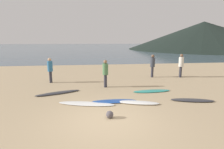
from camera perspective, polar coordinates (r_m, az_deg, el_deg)
The scene contains 14 objects.
ground_plane at distance 16.33m, azimuth -4.95°, elevation 0.50°, with size 120.00×120.00×0.20m, color tan.
ocean_water at distance 70.81m, azimuth -6.64°, elevation 8.71°, with size 140.00×100.00×0.01m, color #475B6B.
headland_hill at distance 60.01m, azimuth 27.05°, elevation 11.00°, with size 43.62×43.62×8.00m, color black.
surfboard_0 at distance 10.21m, azimuth -16.81°, elevation -5.61°, with size 2.37×0.46×0.09m, color #333338.
surfboard_1 at distance 8.31m, azimuth -8.20°, elevation -9.18°, with size 2.61×0.56×0.06m, color white.
surfboard_2 at distance 8.51m, azimuth 0.65°, elevation -8.51°, with size 2.15×0.52×0.08m, color #1E479E.
surfboard_3 at distance 8.40m, azimuth 8.32°, elevation -8.83°, with size 1.93×0.48×0.10m, color white.
surfboard_4 at distance 10.38m, azimuth 12.56°, elevation -5.16°, with size 2.15×0.55×0.07m, color teal.
surfboard_5 at distance 9.44m, azimuth 24.25°, elevation -7.47°, with size 2.02×0.46×0.09m, color #333338.
person_0 at distance 10.87m, azimuth -2.13°, elevation 1.06°, with size 0.34×0.34×1.69m.
person_1 at distance 14.75m, azimuth 21.17°, elevation 3.25°, with size 0.37×0.37×1.81m.
person_2 at distance 12.73m, azimuth -19.14°, elevation 1.91°, with size 0.34×0.34×1.69m.
person_3 at distance 14.15m, azimuth 12.79°, elevation 3.31°, with size 0.36×0.36×1.76m.
beach_rock_near at distance 6.85m, azimuth -0.74°, elevation -12.64°, with size 0.28×0.28×0.28m, color #534C51.
Camera 1 is at (-0.55, -6.04, 2.90)m, focal length 28.67 mm.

